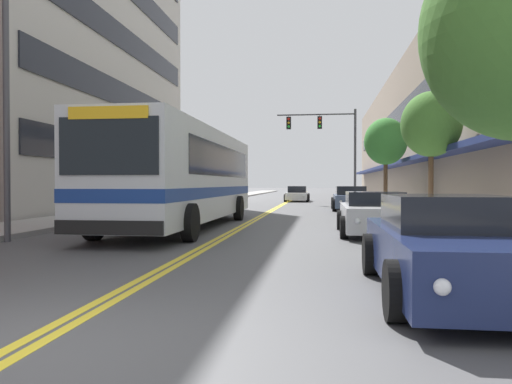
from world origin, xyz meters
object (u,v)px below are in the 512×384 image
at_px(car_silver_parked_right_far, 375,214).
at_px(street_lamp_left_near, 16,58).
at_px(car_slate_blue_parked_right_mid, 351,199).
at_px(car_charcoal_parked_left_mid, 200,199).
at_px(city_bus, 186,174).
at_px(street_tree_right_mid, 431,125).
at_px(car_navy_parked_right_foreground, 448,248).
at_px(traffic_signal_mast, 329,137).
at_px(car_dark_grey_parked_left_far, 221,196).
at_px(car_white_moving_lead, 297,194).
at_px(street_tree_right_far, 386,142).

height_order(car_silver_parked_right_far, street_lamp_left_near, street_lamp_left_near).
relative_size(car_slate_blue_parked_right_mid, car_silver_parked_right_far, 1.09).
bearing_deg(car_charcoal_parked_left_mid, city_bus, -78.48).
bearing_deg(street_tree_right_mid, car_slate_blue_parked_right_mid, 109.95).
height_order(car_charcoal_parked_left_mid, car_navy_parked_right_foreground, car_navy_parked_right_foreground).
distance_m(city_bus, street_tree_right_mid, 10.18).
height_order(car_navy_parked_right_foreground, street_tree_right_mid, street_tree_right_mid).
bearing_deg(car_navy_parked_right_foreground, traffic_signal_mast, 92.15).
xyz_separation_m(city_bus, car_dark_grey_parked_left_far, (-2.45, 18.34, -1.25)).
distance_m(car_navy_parked_right_foreground, car_slate_blue_parked_right_mid, 21.55).
bearing_deg(car_silver_parked_right_far, car_white_moving_lead, 97.59).
xyz_separation_m(car_white_moving_lead, street_lamp_left_near, (-5.75, -30.13, 4.13)).
relative_size(car_white_moving_lead, street_tree_right_mid, 0.96).
bearing_deg(street_lamp_left_near, city_bus, 58.39).
xyz_separation_m(car_navy_parked_right_foreground, car_white_moving_lead, (-3.70, 35.00, -0.05)).
height_order(car_slate_blue_parked_right_mid, car_white_moving_lead, car_slate_blue_parked_right_mid).
bearing_deg(traffic_signal_mast, car_charcoal_parked_left_mid, -131.27).
height_order(car_slate_blue_parked_right_mid, traffic_signal_mast, traffic_signal_mast).
bearing_deg(car_silver_parked_right_far, car_charcoal_parked_left_mid, 122.83).
distance_m(car_silver_parked_right_far, street_tree_right_far, 16.34).
bearing_deg(car_navy_parked_right_foreground, city_bus, 122.91).
bearing_deg(street_tree_right_far, city_bus, -121.21).
bearing_deg(car_silver_parked_right_far, city_bus, 164.75).
bearing_deg(street_lamp_left_near, traffic_signal_mast, 71.85).
xyz_separation_m(car_silver_parked_right_far, street_tree_right_mid, (2.83, 5.80, 3.29)).
height_order(car_white_moving_lead, street_tree_right_mid, street_tree_right_mid).
height_order(car_charcoal_parked_left_mid, street_tree_right_far, street_tree_right_far).
relative_size(car_silver_parked_right_far, traffic_signal_mast, 0.64).
distance_m(car_white_moving_lead, street_lamp_left_near, 30.95).
bearing_deg(street_lamp_left_near, car_white_moving_lead, 79.20).
relative_size(car_charcoal_parked_left_mid, traffic_signal_mast, 0.62).
height_order(car_white_moving_lead, street_lamp_left_near, street_lamp_left_near).
bearing_deg(car_dark_grey_parked_left_far, street_tree_right_far, -21.04).
xyz_separation_m(car_dark_grey_parked_left_far, street_lamp_left_near, (-0.62, -23.33, 4.11)).
relative_size(city_bus, car_white_moving_lead, 2.58).
xyz_separation_m(car_navy_parked_right_foreground, traffic_signal_mast, (-1.14, 30.23, 4.30)).
bearing_deg(city_bus, car_charcoal_parked_left_mid, 101.52).
bearing_deg(street_tree_right_far, car_charcoal_parked_left_mid, -167.50).
relative_size(car_charcoal_parked_left_mid, car_white_moving_lead, 0.89).
relative_size(car_navy_parked_right_foreground, car_slate_blue_parked_right_mid, 0.97).
distance_m(car_navy_parked_right_foreground, street_tree_right_far, 24.30).
height_order(car_dark_grey_parked_left_far, street_lamp_left_near, street_lamp_left_near).
xyz_separation_m(city_bus, street_tree_right_mid, (9.09, 4.09, 2.04)).
distance_m(city_bus, car_dark_grey_parked_left_far, 18.54).
distance_m(street_lamp_left_near, street_tree_right_mid, 15.20).
height_order(city_bus, car_silver_parked_right_far, city_bus).
bearing_deg(car_dark_grey_parked_left_far, traffic_signal_mast, 14.80).
bearing_deg(car_white_moving_lead, car_navy_parked_right_foreground, -83.97).
bearing_deg(car_silver_parked_right_far, street_tree_right_far, 81.76).
relative_size(car_dark_grey_parked_left_far, street_tree_right_far, 0.89).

